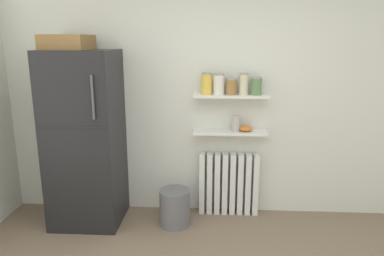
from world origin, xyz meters
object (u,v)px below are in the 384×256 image
at_px(storage_jar_2, 231,86).
at_px(storage_jar_3, 244,84).
at_px(radiator, 229,184).
at_px(trash_bin, 175,207).
at_px(refrigerator, 85,136).
at_px(vase, 236,124).
at_px(storage_jar_0, 206,84).
at_px(storage_jar_4, 256,86).
at_px(shelf_bowl, 246,128).
at_px(storage_jar_1, 219,84).

xyz_separation_m(storage_jar_2, storage_jar_3, (0.13, 0.00, 0.03)).
bearing_deg(radiator, trash_bin, -151.87).
bearing_deg(refrigerator, storage_jar_2, 8.04).
height_order(refrigerator, vase, refrigerator).
distance_m(storage_jar_0, vase, 0.52).
xyz_separation_m(refrigerator, storage_jar_2, (1.49, 0.21, 0.50)).
relative_size(storage_jar_4, trash_bin, 0.49).
relative_size(vase, shelf_bowl, 1.16).
bearing_deg(storage_jar_4, vase, 180.00).
bearing_deg(trash_bin, storage_jar_2, 25.70).
relative_size(storage_jar_0, storage_jar_3, 1.01).
height_order(storage_jar_1, vase, storage_jar_1).
relative_size(storage_jar_2, storage_jar_4, 0.92).
relative_size(storage_jar_0, storage_jar_4, 1.20).
bearing_deg(storage_jar_1, refrigerator, -171.22).
bearing_deg(storage_jar_3, storage_jar_2, -180.00).
xyz_separation_m(storage_jar_0, storage_jar_2, (0.25, -0.00, -0.03)).
bearing_deg(storage_jar_0, storage_jar_3, 0.00).
bearing_deg(storage_jar_0, refrigerator, -170.34).
bearing_deg(radiator, vase, -27.63).
bearing_deg(vase, radiator, 152.37).
bearing_deg(radiator, storage_jar_0, -173.26).
bearing_deg(vase, storage_jar_4, 0.00).
distance_m(storage_jar_2, storage_jar_4, 0.25).
relative_size(storage_jar_2, trash_bin, 0.45).
distance_m(refrigerator, trash_bin, 1.18).
distance_m(refrigerator, storage_jar_0, 1.36).
xyz_separation_m(storage_jar_2, trash_bin, (-0.56, -0.27, -1.23)).
relative_size(storage_jar_1, storage_jar_3, 0.98).
bearing_deg(trash_bin, storage_jar_0, 41.20).
height_order(radiator, shelf_bowl, shelf_bowl).
distance_m(storage_jar_1, vase, 0.45).
bearing_deg(refrigerator, storage_jar_3, 7.42).
xyz_separation_m(storage_jar_4, vase, (-0.20, 0.00, -0.40)).
xyz_separation_m(refrigerator, storage_jar_4, (1.74, 0.21, 0.50)).
bearing_deg(vase, storage_jar_3, 0.00).
bearing_deg(shelf_bowl, storage_jar_4, 0.00).
distance_m(storage_jar_0, shelf_bowl, 0.63).
xyz_separation_m(radiator, storage_jar_4, (0.25, -0.03, 1.09)).
relative_size(refrigerator, storage_jar_4, 10.37).
xyz_separation_m(radiator, storage_jar_3, (0.13, -0.03, 1.11)).
xyz_separation_m(storage_jar_2, shelf_bowl, (0.16, 0.00, -0.44)).
xyz_separation_m(storage_jar_1, storage_jar_4, (0.38, -0.00, -0.02)).
relative_size(shelf_bowl, trash_bin, 0.37).
xyz_separation_m(storage_jar_1, shelf_bowl, (0.29, -0.00, -0.46)).
distance_m(storage_jar_3, shelf_bowl, 0.47).
relative_size(storage_jar_1, trash_bin, 0.57).
relative_size(storage_jar_0, vase, 1.37).
height_order(storage_jar_1, storage_jar_3, storage_jar_3).
relative_size(storage_jar_3, storage_jar_4, 1.20).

